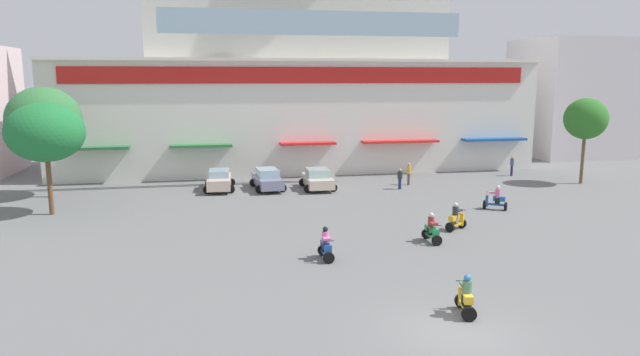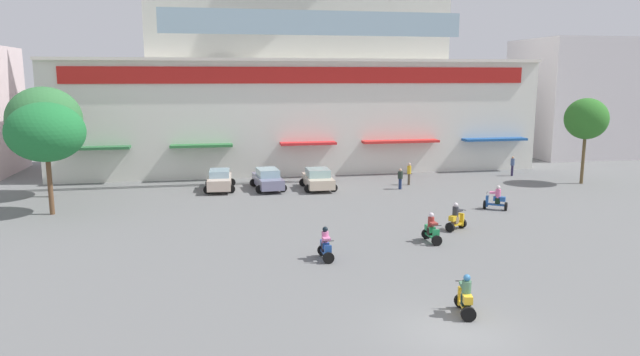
{
  "view_description": "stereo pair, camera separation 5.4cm",
  "coord_description": "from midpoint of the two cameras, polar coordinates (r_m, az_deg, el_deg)",
  "views": [
    {
      "loc": [
        -7.62,
        -16.27,
        8.21
      ],
      "look_at": [
        -2.02,
        13.18,
        2.86
      ],
      "focal_mm": 32.05,
      "sensor_mm": 36.0,
      "label": 1
    },
    {
      "loc": [
        -7.57,
        -16.28,
        8.21
      ],
      "look_at": [
        -2.02,
        13.18,
        2.86
      ],
      "focal_mm": 32.05,
      "sensor_mm": 36.0,
      "label": 2
    }
  ],
  "objects": [
    {
      "name": "ground_plane",
      "position": [
        31.34,
        3.76,
        -5.1
      ],
      "size": [
        128.0,
        128.0,
        0.0
      ],
      "primitive_type": "plane",
      "color": "slate"
    },
    {
      "name": "colonial_building",
      "position": [
        52.23,
        -2.34,
        10.99
      ],
      "size": [
        41.11,
        14.76,
        21.02
      ],
      "color": "silver",
      "rests_on": "ground"
    },
    {
      "name": "flank_building_right",
      "position": [
        66.65,
        24.96,
        7.27
      ],
      "size": [
        13.11,
        9.69,
        11.99
      ],
      "color": "silver",
      "rests_on": "ground"
    },
    {
      "name": "plaza_tree_0",
      "position": [
        42.96,
        -25.77,
        5.3
      ],
      "size": [
        4.86,
        5.0,
        7.55
      ],
      "color": "brown",
      "rests_on": "ground"
    },
    {
      "name": "plaza_tree_1",
      "position": [
        48.21,
        25.08,
        5.36
      ],
      "size": [
        3.22,
        3.22,
        6.6
      ],
      "color": "brown",
      "rests_on": "ground"
    },
    {
      "name": "plaza_tree_2",
      "position": [
        37.37,
        -25.68,
        4.13
      ],
      "size": [
        4.51,
        4.18,
        6.74
      ],
      "color": "brown",
      "rests_on": "ground"
    },
    {
      "name": "parked_car_0",
      "position": [
        42.35,
        -9.95,
        -0.17
      ],
      "size": [
        2.38,
        4.34,
        1.49
      ],
      "color": "beige",
      "rests_on": "ground"
    },
    {
      "name": "parked_car_1",
      "position": [
        42.11,
        -5.2,
        -0.1
      ],
      "size": [
        2.51,
        4.43,
        1.54
      ],
      "color": "slate",
      "rests_on": "ground"
    },
    {
      "name": "parked_car_2",
      "position": [
        42.04,
        -0.17,
        -0.09
      ],
      "size": [
        2.46,
        4.0,
        1.52
      ],
      "color": "beige",
      "rests_on": "ground"
    },
    {
      "name": "scooter_rider_1",
      "position": [
        20.89,
        14.39,
        -11.5
      ],
      "size": [
        0.81,
        1.41,
        1.51
      ],
      "color": "black",
      "rests_on": "ground"
    },
    {
      "name": "scooter_rider_2",
      "position": [
        29.24,
        11.13,
        -5.15
      ],
      "size": [
        0.56,
        1.44,
        1.5
      ],
      "color": "black",
      "rests_on": "ground"
    },
    {
      "name": "scooter_rider_3",
      "position": [
        26.04,
        0.62,
        -6.83
      ],
      "size": [
        0.55,
        1.32,
        1.52
      ],
      "color": "black",
      "rests_on": "ground"
    },
    {
      "name": "scooter_rider_4",
      "position": [
        31.78,
        13.48,
        -3.96
      ],
      "size": [
        1.39,
        1.18,
        1.54
      ],
      "color": "black",
      "rests_on": "ground"
    },
    {
      "name": "scooter_rider_5",
      "position": [
        37.27,
        17.21,
        -2.08
      ],
      "size": [
        1.46,
        1.25,
        1.54
      ],
      "color": "black",
      "rests_on": "ground"
    },
    {
      "name": "pedestrian_0",
      "position": [
        44.18,
        8.92,
        0.6
      ],
      "size": [
        0.42,
        0.42,
        1.71
      ],
      "color": "brown",
      "rests_on": "ground"
    },
    {
      "name": "pedestrian_1",
      "position": [
        50.28,
        18.69,
        1.27
      ],
      "size": [
        0.4,
        0.4,
        1.65
      ],
      "color": "#2C2644",
      "rests_on": "ground"
    },
    {
      "name": "pedestrian_2",
      "position": [
        42.41,
        8.05,
        0.04
      ],
      "size": [
        0.52,
        0.52,
        1.54
      ],
      "color": "navy",
      "rests_on": "ground"
    }
  ]
}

